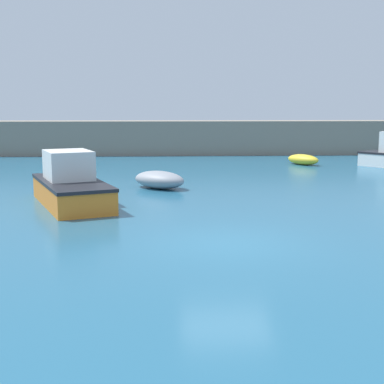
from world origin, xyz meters
The scene contains 5 objects.
ground_plane centered at (0.00, 0.00, -0.10)m, with size 120.00×120.00×0.20m, color #235B7A.
harbor_breakwater centered at (0.00, 27.58, 1.30)m, with size 47.64×3.21×2.59m, color gray.
motorboat_with_cabin centered at (-5.29, 6.07, 0.74)m, with size 3.98×5.91×2.04m.
rowboat_blue_near centered at (-1.97, 9.95, 0.40)m, with size 2.95×2.82×0.80m.
dinghy_near_pier centered at (7.12, 19.49, 0.34)m, with size 2.20×2.52×0.67m.
Camera 1 is at (-1.66, -14.22, 3.72)m, focal length 50.00 mm.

